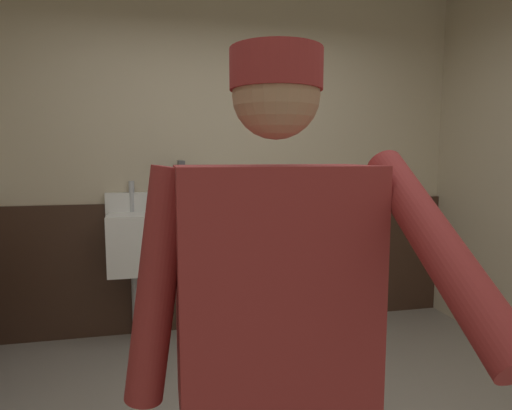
# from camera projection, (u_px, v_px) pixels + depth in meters

# --- Properties ---
(wall_back) EXTENTS (4.71, 0.12, 2.80)m
(wall_back) POSITION_uv_depth(u_px,v_px,m) (215.00, 160.00, 3.53)
(wall_back) COLOR beige
(wall_back) RESTS_ON ground_plane
(wainscot_band_back) EXTENTS (4.11, 0.03, 1.06)m
(wainscot_band_back) POSITION_uv_depth(u_px,v_px,m) (217.00, 265.00, 3.56)
(wainscot_band_back) COLOR #382319
(wainscot_band_back) RESTS_ON ground_plane
(urinal_left) EXTENTS (0.40, 0.34, 1.24)m
(urinal_left) POSITION_uv_depth(u_px,v_px,m) (132.00, 243.00, 3.25)
(urinal_left) COLOR white
(urinal_left) RESTS_ON ground_plane
(urinal_middle) EXTENTS (0.40, 0.34, 1.24)m
(urinal_middle) POSITION_uv_depth(u_px,v_px,m) (230.00, 238.00, 3.41)
(urinal_middle) COLOR white
(urinal_middle) RESTS_ON ground_plane
(privacy_divider_panel) EXTENTS (0.04, 0.40, 0.90)m
(privacy_divider_panel) POSITION_uv_depth(u_px,v_px,m) (182.00, 220.00, 3.24)
(privacy_divider_panel) COLOR #4C4C51
(person) EXTENTS (0.69, 0.60, 1.68)m
(person) POSITION_uv_depth(u_px,v_px,m) (276.00, 339.00, 1.05)
(person) COLOR #2D3342
(person) RESTS_ON ground_plane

